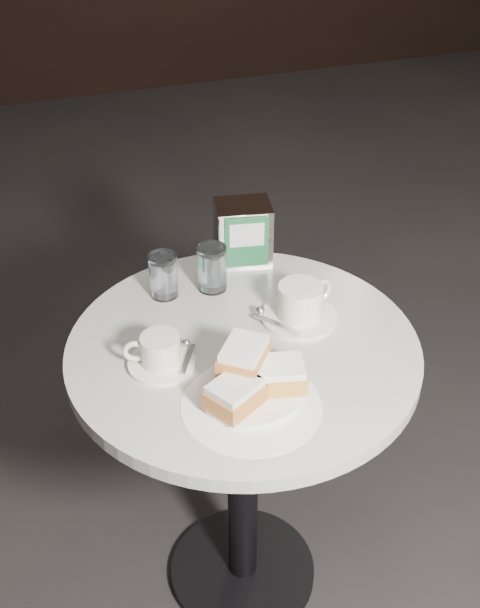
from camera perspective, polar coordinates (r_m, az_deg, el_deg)
name	(u,v)px	position (r m, az deg, el deg)	size (l,w,h in m)	color
ground	(243,573)	(2.05, 0.19, -19.51)	(7.00, 7.00, 0.00)	black
cafe_table	(243,417)	(1.63, 0.23, -8.49)	(0.70, 0.70, 0.74)	black
sugar_spill	(251,406)	(1.37, 0.86, -7.61)	(0.25, 0.25, 0.00)	white
beignet_plate	(252,380)	(1.37, 0.89, -5.72)	(0.22, 0.22, 0.09)	white
coffee_cup_left	(160,353)	(1.44, -6.00, -3.69)	(0.16, 0.16, 0.07)	white
coffee_cup_right	(300,305)	(1.55, 4.54, -0.07)	(0.20, 0.20, 0.08)	white
water_glass_left	(163,276)	(1.62, -5.75, 2.10)	(0.07, 0.07, 0.10)	white
water_glass_right	(212,269)	(1.64, -2.11, 2.67)	(0.08, 0.08, 0.10)	white
napkin_dispenser	(243,233)	(1.72, 0.24, 5.35)	(0.14, 0.12, 0.14)	silver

